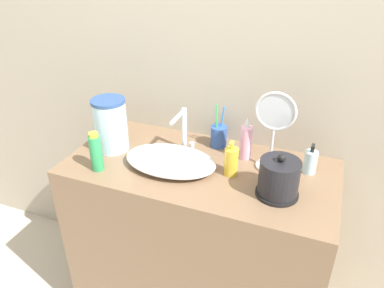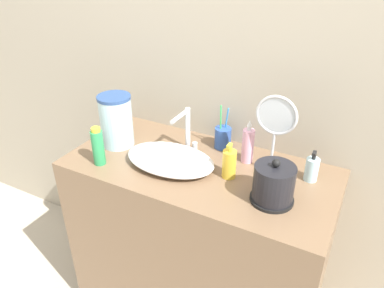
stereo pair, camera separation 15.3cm
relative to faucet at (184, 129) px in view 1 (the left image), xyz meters
name	(u,v)px [view 1 (the left image)]	position (x,y,z in m)	size (l,w,h in m)	color
wall_back	(224,51)	(0.11, 0.20, 0.30)	(6.00, 0.04, 2.60)	#ADA38E
vanity_counter	(199,244)	(0.11, -0.09, -0.56)	(1.14, 0.54, 0.89)	brown
sink_basin	(170,160)	(0.00, -0.14, -0.08)	(0.39, 0.25, 0.06)	white
faucet	(184,129)	(0.00, 0.00, 0.00)	(0.06, 0.15, 0.20)	silver
electric_kettle	(279,180)	(0.45, -0.17, -0.05)	(0.16, 0.16, 0.18)	black
toothbrush_cup	(219,136)	(0.13, 0.10, -0.06)	(0.07, 0.07, 0.21)	#2D519E
lotion_bottle	(231,161)	(0.25, -0.10, -0.05)	(0.06, 0.06, 0.15)	gold
shampoo_bottle	(310,162)	(0.54, 0.03, -0.06)	(0.05, 0.05, 0.13)	silver
mouthwash_bottle	(96,152)	(-0.28, -0.27, -0.03)	(0.05, 0.05, 0.17)	#2D9956
hand_cream_bottle	(246,142)	(0.27, 0.04, -0.03)	(0.05, 0.05, 0.19)	#EAA8C6
vanity_mirror	(274,127)	(0.38, 0.01, 0.08)	(0.16, 0.11, 0.34)	silver
water_pitcher	(111,125)	(-0.31, -0.10, 0.01)	(0.15, 0.15, 0.24)	#B2DBEA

